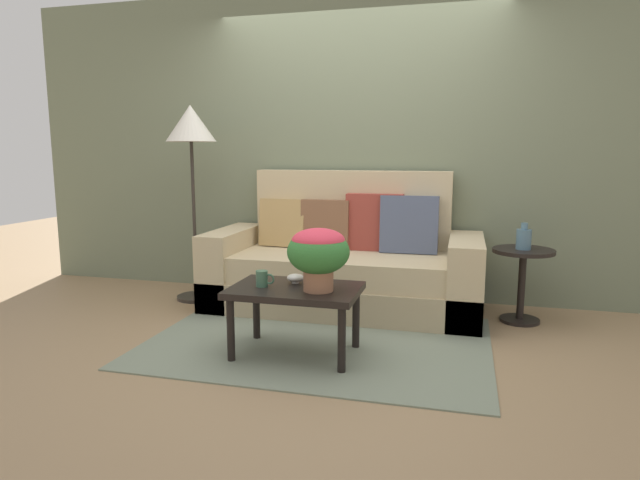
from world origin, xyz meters
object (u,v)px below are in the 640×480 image
object	(u,v)px
couch	(345,266)
coffee_mug	(263,279)
coffee_table	(295,296)
side_table	(522,272)
floor_lamp	(191,136)
table_vase	(524,239)
potted_plant	(318,251)
snack_bowl	(295,278)

from	to	relation	value
couch	coffee_mug	distance (m)	1.24
coffee_table	side_table	xyz separation A→B (m)	(1.47, 1.11, 0.00)
couch	floor_lamp	bearing A→B (deg)	-176.67
couch	floor_lamp	xyz separation A→B (m)	(-1.33, -0.08, 1.08)
coffee_mug	table_vase	bearing A→B (deg)	34.31
side_table	couch	bearing A→B (deg)	178.09
couch	coffee_table	xyz separation A→B (m)	(-0.07, -1.16, 0.04)
coffee_table	potted_plant	size ratio (longest dim) A/B	2.09
coffee_table	snack_bowl	bearing A→B (deg)	106.26
coffee_mug	snack_bowl	bearing A→B (deg)	39.40
couch	floor_lamp	world-z (taller)	floor_lamp
floor_lamp	table_vase	distance (m)	2.83
couch	floor_lamp	size ratio (longest dim) A/B	1.32
couch	table_vase	size ratio (longest dim) A/B	11.04
floor_lamp	table_vase	bearing A→B (deg)	0.40
coffee_table	floor_lamp	world-z (taller)	floor_lamp
couch	floor_lamp	distance (m)	1.72
couch	coffee_table	world-z (taller)	couch
coffee_table	potted_plant	world-z (taller)	potted_plant
side_table	snack_bowl	world-z (taller)	side_table
couch	table_vase	bearing A→B (deg)	-2.41
coffee_table	coffee_mug	size ratio (longest dim) A/B	6.62
coffee_table	potted_plant	bearing A→B (deg)	-16.69
potted_plant	snack_bowl	distance (m)	0.33
table_vase	floor_lamp	bearing A→B (deg)	-179.60
coffee_table	side_table	distance (m)	1.84
couch	snack_bowl	bearing A→B (deg)	-95.58
couch	side_table	distance (m)	1.40
couch	potted_plant	distance (m)	1.26
coffee_table	table_vase	distance (m)	1.85
side_table	coffee_mug	bearing A→B (deg)	-145.50
floor_lamp	couch	bearing A→B (deg)	3.33
coffee_table	couch	bearing A→B (deg)	86.44
potted_plant	table_vase	distance (m)	1.73
potted_plant	coffee_mug	bearing A→B (deg)	178.17
snack_bowl	coffee_mug	bearing A→B (deg)	-140.60
couch	side_table	bearing A→B (deg)	-1.91
table_vase	coffee_table	bearing A→B (deg)	-143.05
snack_bowl	coffee_table	bearing A→B (deg)	-73.74
couch	side_table	world-z (taller)	couch
table_vase	potted_plant	bearing A→B (deg)	-138.42
side_table	potted_plant	size ratio (longest dim) A/B	1.47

